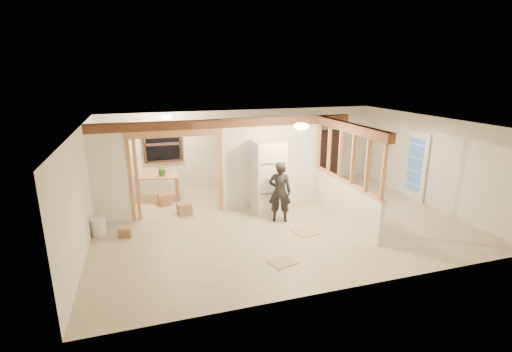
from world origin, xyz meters
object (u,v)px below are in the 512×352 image
object	(u,v)px
woman	(280,192)
shop_vac	(113,204)
refrigerator	(268,176)
work_table	(158,188)
bookshelf	(328,155)

from	to	relation	value
woman	shop_vac	size ratio (longest dim) A/B	2.72
refrigerator	work_table	world-z (taller)	refrigerator
shop_vac	woman	bearing A→B (deg)	-22.99
refrigerator	work_table	distance (m)	3.38
work_table	refrigerator	bearing A→B (deg)	-20.81
refrigerator	shop_vac	xyz separation A→B (m)	(-4.01, 0.94, -0.68)
work_table	shop_vac	distance (m)	1.49
refrigerator	woman	distance (m)	0.80
refrigerator	shop_vac	distance (m)	4.18
shop_vac	bookshelf	xyz separation A→B (m)	(7.01, 1.34, 0.58)
work_table	shop_vac	size ratio (longest dim) A/B	2.07
refrigerator	work_table	bearing A→B (deg)	147.19
woman	work_table	size ratio (longest dim) A/B	1.31
work_table	bookshelf	xyz separation A→B (m)	(5.79, 0.48, 0.49)
refrigerator	bookshelf	size ratio (longest dim) A/B	1.12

